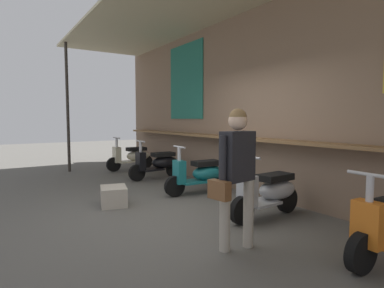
# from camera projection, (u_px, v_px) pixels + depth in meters

# --- Properties ---
(ground_plane) EXTENTS (33.80, 33.80, 0.00)m
(ground_plane) POSITION_uv_depth(u_px,v_px,m) (176.00, 213.00, 4.97)
(ground_plane) COLOR #56544F
(market_stall_facade) EXTENTS (12.07, 2.79, 3.76)m
(market_stall_facade) POSITION_uv_depth(u_px,v_px,m) (262.00, 85.00, 5.80)
(market_stall_facade) COLOR #7F6651
(market_stall_facade) RESTS_ON ground_plane
(scooter_cream) EXTENTS (0.46, 1.40, 0.97)m
(scooter_cream) POSITION_uv_depth(u_px,v_px,m) (133.00, 156.00, 9.18)
(scooter_cream) COLOR beige
(scooter_cream) RESTS_ON ground_plane
(scooter_black) EXTENTS (0.46, 1.40, 0.97)m
(scooter_black) POSITION_uv_depth(u_px,v_px,m) (159.00, 163.00, 7.79)
(scooter_black) COLOR black
(scooter_black) RESTS_ON ground_plane
(scooter_teal) EXTENTS (0.49, 1.40, 0.97)m
(scooter_teal) POSITION_uv_depth(u_px,v_px,m) (201.00, 174.00, 6.26)
(scooter_teal) COLOR #197075
(scooter_teal) RESTS_ON ground_plane
(scooter_silver) EXTENTS (0.47, 1.40, 0.97)m
(scooter_silver) POSITION_uv_depth(u_px,v_px,m) (270.00, 192.00, 4.74)
(scooter_silver) COLOR #B2B5BA
(scooter_silver) RESTS_ON ground_plane
(shopper_with_handbag) EXTENTS (0.32, 0.64, 1.60)m
(shopper_with_handbag) POSITION_uv_depth(u_px,v_px,m) (236.00, 166.00, 3.52)
(shopper_with_handbag) COLOR #ADA393
(shopper_with_handbag) RESTS_ON ground_plane
(merchandise_crate) EXTENTS (0.62, 0.55, 0.32)m
(merchandise_crate) POSITION_uv_depth(u_px,v_px,m) (114.00, 196.00, 5.40)
(merchandise_crate) COLOR #B2A899
(merchandise_crate) RESTS_ON ground_plane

